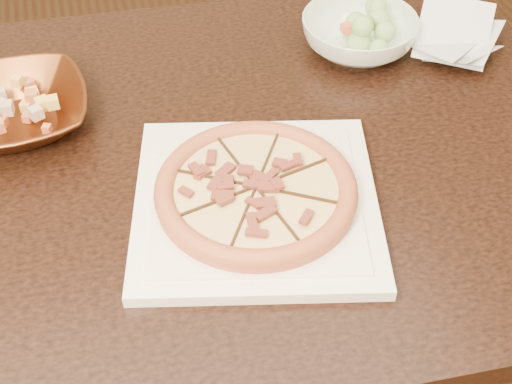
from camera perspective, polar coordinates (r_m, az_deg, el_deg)
dining_table at (r=1.15m, az=-7.08°, el=-1.12°), size 1.41×0.95×0.75m
plate at (r=0.99m, az=-0.00°, el=-0.80°), size 0.40×0.40×0.02m
pizza at (r=0.97m, az=-0.00°, el=0.17°), size 0.28×0.28×0.03m
bronze_bowl at (r=1.17m, az=-18.79°, el=6.11°), size 0.24×0.24×0.06m
mixed_dish at (r=1.15m, az=-19.27°, el=7.74°), size 0.12×0.11×0.03m
salad_bowl at (r=1.30m, az=8.24°, el=12.38°), size 0.22×0.22×0.06m
salad at (r=1.27m, az=8.43°, el=14.27°), size 0.08×0.11×0.04m
cling_film at (r=1.32m, az=15.12°, el=11.38°), size 0.19×0.17×0.05m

